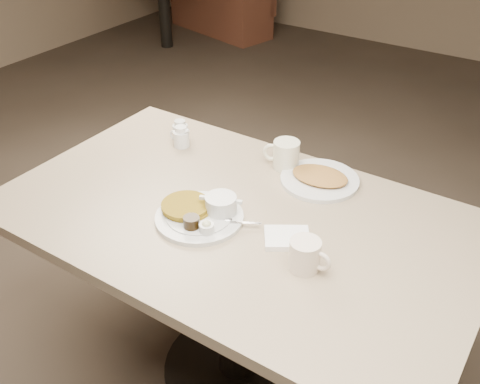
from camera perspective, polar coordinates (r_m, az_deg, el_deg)
The scene contains 9 objects.
room at distance 1.44m, azimuth -0.47°, elevation 19.25°, with size 7.04×8.04×2.84m.
diner_table at distance 1.82m, azimuth -0.35°, elevation -6.58°, with size 1.50×0.90×0.75m.
main_plate at distance 1.69m, azimuth -4.01°, elevation -2.11°, with size 0.36×0.35×0.07m.
coffee_mug_near at distance 1.50m, azimuth 6.84°, elevation -6.49°, with size 0.12×0.09×0.09m.
napkin at distance 1.61m, azimuth 4.89°, elevation -4.78°, with size 0.17×0.16×0.02m.
coffee_mug_far at distance 1.94m, azimuth 4.71°, elevation 3.90°, with size 0.14×0.12×0.10m.
creamer_left at distance 2.08m, azimuth -6.13°, elevation 5.68°, with size 0.09×0.08×0.08m.
creamer_right at distance 2.13m, azimuth -6.21°, elevation 6.33°, with size 0.08×0.07×0.08m.
hash_plate at distance 1.88m, azimuth 8.27°, elevation 1.39°, with size 0.28×0.28×0.04m.
Camera 1 is at (0.77, -1.15, 1.76)m, focal length 41.14 mm.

